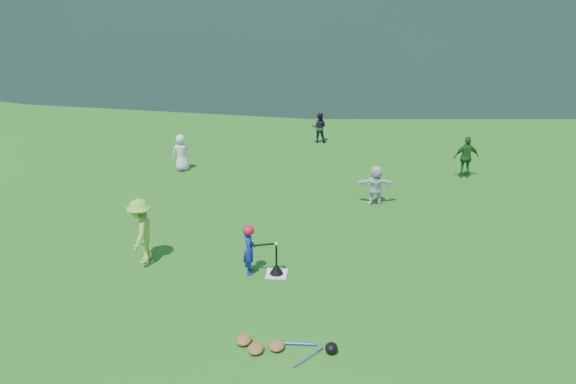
% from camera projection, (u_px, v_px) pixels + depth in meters
% --- Properties ---
extents(ground, '(120.00, 120.00, 0.00)m').
position_uv_depth(ground, '(277.00, 274.00, 12.11)').
color(ground, '#1E5E15').
rests_on(ground, ground).
extents(home_plate, '(0.45, 0.45, 0.02)m').
position_uv_depth(home_plate, '(277.00, 274.00, 12.11)').
color(home_plate, silver).
rests_on(home_plate, ground).
extents(baseball, '(0.08, 0.08, 0.08)m').
position_uv_depth(baseball, '(276.00, 244.00, 11.83)').
color(baseball, white).
rests_on(baseball, batting_tee).
extents(batter_child, '(0.33, 0.44, 1.10)m').
position_uv_depth(batter_child, '(249.00, 250.00, 11.97)').
color(batter_child, '#16259C').
rests_on(batter_child, ground).
extents(adult_coach, '(0.65, 1.02, 1.50)m').
position_uv_depth(adult_coach, '(141.00, 231.00, 12.35)').
color(adult_coach, '#88BF38').
rests_on(adult_coach, ground).
extents(fielder_a, '(0.69, 0.60, 1.19)m').
position_uv_depth(fielder_a, '(181.00, 153.00, 17.96)').
color(fielder_a, silver).
rests_on(fielder_a, ground).
extents(fielder_b, '(0.57, 0.45, 1.12)m').
position_uv_depth(fielder_b, '(319.00, 127.00, 20.82)').
color(fielder_b, black).
rests_on(fielder_b, ground).
extents(fielder_c, '(0.81, 0.43, 1.31)m').
position_uv_depth(fielder_c, '(466.00, 157.00, 17.35)').
color(fielder_c, '#1D571A').
rests_on(fielder_c, ground).
extents(fielder_d, '(1.07, 0.42, 1.13)m').
position_uv_depth(fielder_d, '(376.00, 185.00, 15.42)').
color(fielder_d, silver).
rests_on(fielder_d, ground).
extents(batting_tee, '(0.30, 0.30, 0.68)m').
position_uv_depth(batting_tee, '(277.00, 269.00, 12.06)').
color(batting_tee, black).
rests_on(batting_tee, home_plate).
extents(batter_gear, '(0.73, 0.26, 0.46)m').
position_uv_depth(batter_gear, '(250.00, 231.00, 11.80)').
color(batter_gear, red).
rests_on(batter_gear, ground).
extents(equipment_pile, '(1.80, 0.78, 0.19)m').
position_uv_depth(equipment_pile, '(277.00, 346.00, 9.75)').
color(equipment_pile, olive).
rests_on(equipment_pile, ground).
extents(outfield_fence, '(70.07, 0.08, 1.33)m').
position_uv_depth(outfield_fence, '(326.00, 52.00, 37.63)').
color(outfield_fence, gray).
rests_on(outfield_fence, ground).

